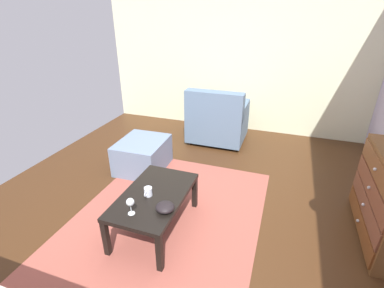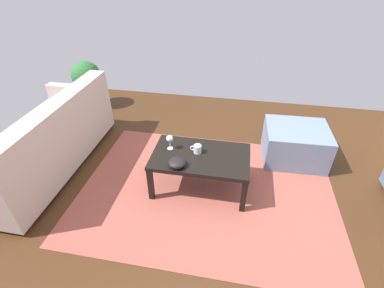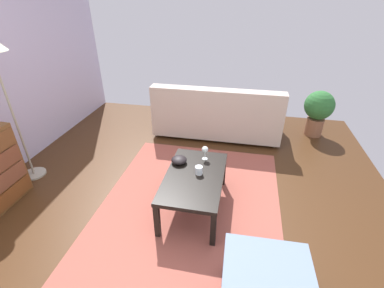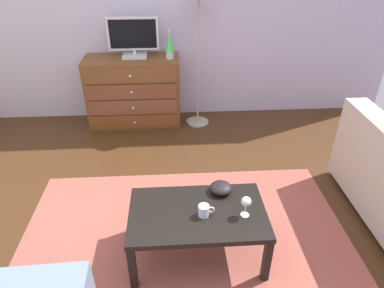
{
  "view_description": "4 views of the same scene",
  "coord_description": "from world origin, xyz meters",
  "px_view_note": "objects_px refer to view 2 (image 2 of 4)",
  "views": [
    {
      "loc": [
        2.21,
        0.81,
        1.98
      ],
      "look_at": [
        0.13,
        0.08,
        0.92
      ],
      "focal_mm": 25.9,
      "sensor_mm": 36.0,
      "label": 1
    },
    {
      "loc": [
        -0.03,
        1.9,
        2.06
      ],
      "look_at": [
        0.33,
        -0.05,
        0.68
      ],
      "focal_mm": 25.9,
      "sensor_mm": 36.0,
      "label": 2
    },
    {
      "loc": [
        -1.86,
        -0.66,
        2.03
      ],
      "look_at": [
        0.12,
        -0.26,
        0.87
      ],
      "focal_mm": 25.24,
      "sensor_mm": 36.0,
      "label": 3
    },
    {
      "loc": [
        0.13,
        -2.01,
        2.06
      ],
      "look_at": [
        0.26,
        -0.01,
        0.82
      ],
      "focal_mm": 31.81,
      "sensor_mm": 36.0,
      "label": 4
    }
  ],
  "objects_px": {
    "coffee_table": "(201,159)",
    "couch_large": "(44,143)",
    "ottoman": "(295,144)",
    "potted_plant": "(87,80)",
    "wine_glass": "(170,139)",
    "mug": "(197,149)",
    "bowl_decorative": "(177,163)"
  },
  "relations": [
    {
      "from": "wine_glass",
      "to": "ottoman",
      "type": "relative_size",
      "value": 0.22
    },
    {
      "from": "coffee_table",
      "to": "potted_plant",
      "type": "relative_size",
      "value": 1.34
    },
    {
      "from": "coffee_table",
      "to": "potted_plant",
      "type": "height_order",
      "value": "potted_plant"
    },
    {
      "from": "couch_large",
      "to": "potted_plant",
      "type": "bearing_deg",
      "value": -80.12
    },
    {
      "from": "bowl_decorative",
      "to": "couch_large",
      "type": "xyz_separation_m",
      "value": [
        1.56,
        -0.23,
        -0.13
      ]
    },
    {
      "from": "coffee_table",
      "to": "mug",
      "type": "height_order",
      "value": "mug"
    },
    {
      "from": "mug",
      "to": "couch_large",
      "type": "relative_size",
      "value": 0.06
    },
    {
      "from": "couch_large",
      "to": "ottoman",
      "type": "relative_size",
      "value": 2.75
    },
    {
      "from": "ottoman",
      "to": "coffee_table",
      "type": "bearing_deg",
      "value": 34.12
    },
    {
      "from": "coffee_table",
      "to": "wine_glass",
      "type": "xyz_separation_m",
      "value": [
        0.32,
        -0.05,
        0.17
      ]
    },
    {
      "from": "bowl_decorative",
      "to": "potted_plant",
      "type": "height_order",
      "value": "potted_plant"
    },
    {
      "from": "couch_large",
      "to": "coffee_table",
      "type": "bearing_deg",
      "value": 179.08
    },
    {
      "from": "wine_glass",
      "to": "mug",
      "type": "height_order",
      "value": "wine_glass"
    },
    {
      "from": "mug",
      "to": "ottoman",
      "type": "relative_size",
      "value": 0.16
    },
    {
      "from": "bowl_decorative",
      "to": "couch_large",
      "type": "distance_m",
      "value": 1.58
    },
    {
      "from": "wine_glass",
      "to": "couch_large",
      "type": "relative_size",
      "value": 0.08
    },
    {
      "from": "mug",
      "to": "ottoman",
      "type": "distance_m",
      "value": 1.26
    },
    {
      "from": "wine_glass",
      "to": "bowl_decorative",
      "type": "xyz_separation_m",
      "value": [
        -0.13,
        0.26,
        -0.08
      ]
    },
    {
      "from": "coffee_table",
      "to": "bowl_decorative",
      "type": "height_order",
      "value": "bowl_decorative"
    },
    {
      "from": "potted_plant",
      "to": "mug",
      "type": "bearing_deg",
      "value": 142.61
    },
    {
      "from": "mug",
      "to": "coffee_table",
      "type": "bearing_deg",
      "value": 137.41
    },
    {
      "from": "ottoman",
      "to": "potted_plant",
      "type": "distance_m",
      "value": 3.16
    },
    {
      "from": "potted_plant",
      "to": "couch_large",
      "type": "bearing_deg",
      "value": 99.88
    },
    {
      "from": "coffee_table",
      "to": "couch_large",
      "type": "height_order",
      "value": "couch_large"
    },
    {
      "from": "coffee_table",
      "to": "mug",
      "type": "bearing_deg",
      "value": -42.59
    },
    {
      "from": "bowl_decorative",
      "to": "couch_large",
      "type": "relative_size",
      "value": 0.09
    },
    {
      "from": "mug",
      "to": "ottoman",
      "type": "xyz_separation_m",
      "value": [
        -1.06,
        -0.65,
        -0.25
      ]
    },
    {
      "from": "coffee_table",
      "to": "couch_large",
      "type": "xyz_separation_m",
      "value": [
        1.75,
        -0.03,
        -0.04
      ]
    },
    {
      "from": "potted_plant",
      "to": "wine_glass",
      "type": "bearing_deg",
      "value": 138.61
    },
    {
      "from": "wine_glass",
      "to": "bowl_decorative",
      "type": "height_order",
      "value": "wine_glass"
    },
    {
      "from": "mug",
      "to": "couch_large",
      "type": "height_order",
      "value": "couch_large"
    },
    {
      "from": "coffee_table",
      "to": "ottoman",
      "type": "bearing_deg",
      "value": -145.88
    }
  ]
}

